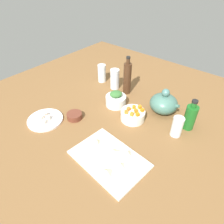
{
  "coord_description": "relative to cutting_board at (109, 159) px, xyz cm",
  "views": [
    {
      "loc": [
        58.04,
        -68.71,
        79.16
      ],
      "look_at": [
        0.0,
        0.0,
        8.0
      ],
      "focal_mm": 32.01,
      "sensor_mm": 36.0,
      "label": 1
    }
  ],
  "objects": [
    {
      "name": "teapot",
      "position": [
        0.86,
        49.26,
        5.57
      ],
      "size": [
        18.16,
        16.47,
        15.86
      ],
      "color": "#457063",
      "rests_on": "tabletop"
    },
    {
      "name": "bottle_1",
      "position": [
        -28.96,
        52.2,
        10.88
      ],
      "size": [
        5.25,
        5.25,
        26.33
      ],
      "color": "#442918",
      "rests_on": "tabletop"
    },
    {
      "name": "plate_tofu",
      "position": [
        -46.86,
        -2.64,
        0.1
      ],
      "size": [
        20.27,
        20.27,
        1.2
      ],
      "primitive_type": "cylinder",
      "color": "white",
      "rests_on": "tabletop"
    },
    {
      "name": "carrot_cube_1",
      "position": [
        -7.27,
        31.81,
        6.25
      ],
      "size": [
        2.52,
        2.52,
        1.8
      ],
      "primitive_type": "cube",
      "rotation": [
        0.0,
        0.0,
        0.92
      ],
      "color": "orange",
      "rests_on": "bowl_carrots"
    },
    {
      "name": "carrot_cube_6",
      "position": [
        -4.78,
        34.52,
        6.25
      ],
      "size": [
        2.19,
        2.19,
        1.8
      ],
      "primitive_type": "cube",
      "rotation": [
        0.0,
        0.0,
        1.32
      ],
      "color": "orange",
      "rests_on": "bowl_carrots"
    },
    {
      "name": "tofu_cube_1",
      "position": [
        -43.89,
        -5.31,
        1.8
      ],
      "size": [
        3.08,
        3.08,
        2.2
      ],
      "primitive_type": "cube",
      "rotation": [
        0.0,
        0.0,
        2.21
      ],
      "color": "white",
      "rests_on": "plate_tofu"
    },
    {
      "name": "bowl_carrots",
      "position": [
        -8.86,
        31.3,
        2.42
      ],
      "size": [
        14.05,
        14.05,
        5.85
      ],
      "primitive_type": "cylinder",
      "color": "white",
      "rests_on": "tabletop"
    },
    {
      "name": "carrot_cube_5",
      "position": [
        -10.81,
        27.22,
        6.25
      ],
      "size": [
        2.54,
        2.54,
        1.8
      ],
      "primitive_type": "cube",
      "rotation": [
        0.0,
        0.0,
        0.76
      ],
      "color": "orange",
      "rests_on": "bowl_carrots"
    },
    {
      "name": "tofu_cube_2",
      "position": [
        -48.21,
        -4.13,
        1.8
      ],
      "size": [
        2.64,
        2.64,
        2.2
      ],
      "primitive_type": "cube",
      "rotation": [
        0.0,
        0.0,
        0.23
      ],
      "color": "white",
      "rests_on": "plate_tofu"
    },
    {
      "name": "tofu_cube_0",
      "position": [
        -48.93,
        -0.55,
        1.8
      ],
      "size": [
        2.39,
        2.39,
        2.2
      ],
      "primitive_type": "cube",
      "rotation": [
        0.0,
        0.0,
        0.09
      ],
      "color": "#F7E0CB",
      "rests_on": "plate_tofu"
    },
    {
      "name": "dumpling_3",
      "position": [
        4.64,
        -7.08,
        1.7
      ],
      "size": [
        5.59,
        5.51,
        2.4
      ],
      "primitive_type": "pyramid",
      "rotation": [
        0.0,
        0.0,
        6.12
      ],
      "color": "beige",
      "rests_on": "cutting_board"
    },
    {
      "name": "bowl_greens",
      "position": [
        -25.4,
        35.99,
        2.72
      ],
      "size": [
        12.88,
        12.88,
        6.44
      ],
      "primitive_type": "cylinder",
      "color": "white",
      "rests_on": "tabletop"
    },
    {
      "name": "cutting_board",
      "position": [
        0.0,
        0.0,
        0.0
      ],
      "size": [
        36.82,
        26.43,
        1.0
      ],
      "primitive_type": "cube",
      "rotation": [
        0.0,
        0.0,
        -0.09
      ],
      "color": "silver",
      "rests_on": "tabletop"
    },
    {
      "name": "carrot_cube_4",
      "position": [
        -7.21,
        27.81,
        6.25
      ],
      "size": [
        2.09,
        2.09,
        1.8
      ],
      "primitive_type": "cube",
      "rotation": [
        0.0,
        0.0,
        0.18
      ],
      "color": "orange",
      "rests_on": "bowl_carrots"
    },
    {
      "name": "carrot_cube_2",
      "position": [
        -10.16,
        33.83,
        6.25
      ],
      "size": [
        2.49,
        2.49,
        1.8
      ],
      "primitive_type": "cube",
      "rotation": [
        0.0,
        0.0,
        2.15
      ],
      "color": "orange",
      "rests_on": "bowl_carrots"
    },
    {
      "name": "drinking_glass_0",
      "position": [
        16.18,
        35.63,
        5.21
      ],
      "size": [
        5.73,
        5.73,
        11.41
      ],
      "primitive_type": "cylinder",
      "color": "white",
      "rests_on": "tabletop"
    },
    {
      "name": "bottle_0",
      "position": [
        18.7,
        45.32,
        7.14
      ],
      "size": [
        6.3,
        6.3,
        18.27
      ],
      "color": "#1B6320",
      "rests_on": "tabletop"
    },
    {
      "name": "tofu_cube_3",
      "position": [
        -45.15,
        -1.42,
        1.8
      ],
      "size": [
        3.11,
        3.11,
        2.2
      ],
      "primitive_type": "cube",
      "rotation": [
        0.0,
        0.0,
        2.32
      ],
      "color": "white",
      "rests_on": "plate_tofu"
    },
    {
      "name": "dumpling_0",
      "position": [
        -11.56,
        3.35,
        1.84
      ],
      "size": [
        4.88,
        4.5,
        2.67
      ],
      "primitive_type": "pyramid",
      "rotation": [
        0.0,
        0.0,
        2.87
      ],
      "color": "beige",
      "rests_on": "cutting_board"
    },
    {
      "name": "dumpling_4",
      "position": [
        0.29,
        3.88,
        1.53
      ],
      "size": [
        7.46,
        7.55,
        2.05
      ],
      "primitive_type": "pyramid",
      "rotation": [
        0.0,
        0.0,
        4.29
      ],
      "color": "beige",
      "rests_on": "cutting_board"
    },
    {
      "name": "dumpling_1",
      "position": [
        4.87,
        7.13,
        2.0
      ],
      "size": [
        5.14,
        5.04,
        2.99
      ],
      "primitive_type": "pyramid",
      "rotation": [
        0.0,
        0.0,
        6.24
      ],
      "color": "beige",
      "rests_on": "cutting_board"
    },
    {
      "name": "chopped_greens_mound",
      "position": [
        -25.4,
        35.99,
        7.77
      ],
      "size": [
        9.9,
        10.24,
        3.67
      ],
      "primitive_type": "ellipsoid",
      "rotation": [
        0.0,
        0.0,
        1.02
      ],
      "color": "#386D33",
      "rests_on": "bowl_greens"
    },
    {
      "name": "carrot_cube_3",
      "position": [
        -11.46,
        30.56,
        6.25
      ],
      "size": [
        2.14,
        2.14,
        1.8
      ],
      "primitive_type": "cube",
      "rotation": [
        0.0,
        0.0,
        2.93
      ],
      "color": "orange",
      "rests_on": "bowl_carrots"
    },
    {
      "name": "drinking_glass_1",
      "position": [
        -39.18,
        51.59,
        6.68
      ],
      "size": [
        6.33,
        6.33,
        14.37
      ],
      "primitive_type": "cylinder",
      "color": "white",
      "rests_on": "tabletop"
    },
    {
      "name": "bowl_small_side",
      "position": [
        -35.5,
        9.98,
        1.22
      ],
      "size": [
        8.93,
        8.93,
        3.43
      ],
      "primitive_type": "cylinder",
      "color": "brown",
      "rests_on": "tabletop"
    },
    {
      "name": "drinking_glass_2",
      "position": [
        -52.79,
        52.92,
        6.09
      ],
      "size": [
        5.93,
        5.93,
        13.18
      ],
      "primitive_type": "cylinder",
      "color": "white",
      "rests_on": "tabletop"
    },
    {
      "name": "carrot_cube_0",
      "position": [
        -4.66,
        29.62,
        6.25
      ],
      "size": [
        2.36,
        2.36,
        1.8
      ],
      "primitive_type": "cube",
      "rotation": [
        0.0,
        0.0,
        1.16
      ],
      "color": "orange",
      "rests_on": "bowl_carrots"
    },
    {
      "name": "tabletop",
      "position": [
        -18.27,
        23.77,
        -2.0
      ],
      "size": [
        190.0,
        190.0,
        3.0
      ],
      "primitive_type": "cube",
      "color": "brown",
      "rests_on": "ground"
    },
    {
      "name": "carrot_cube_7",
      "position": [
        -7.52,
        36.0,
        6.25
      ],
      "size": [
        2.38,
        2.38,
        1.8
      ],
      "primitive_type": "cube",
      "rotation": [
        0.0,
        0.0,
        1.15
      ],
      "color": "orange",
      "rests_on": "bowl_carrots"
    },
    {
      "name": "dumpling_2",
      "position": [
        6.72,
        -0.14,
        1.54
      ],
      "size": [
        4.47,
        4.13,
        2.08
      ],
      "primitive_type": "pyramid",
      "rotation": [
        0.0,
        0.0,
        6.23
      ],
      "color": "beige",
      "rests_on": "cutting_board"
    }
  ]
}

